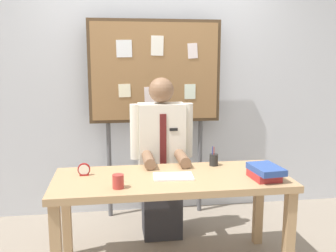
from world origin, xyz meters
TOP-DOWN VIEW (x-y plane):
  - back_wall at (0.00, 1.23)m, footprint 6.40×0.08m
  - desk at (0.00, 0.00)m, footprint 1.73×0.70m
  - person at (0.00, 0.56)m, footprint 0.55×0.56m
  - bulletin_board at (-0.00, 1.03)m, footprint 1.29×0.09m
  - book_stack at (0.66, -0.16)m, footprint 0.21×0.30m
  - open_notebook at (0.01, -0.02)m, footprint 0.30×0.21m
  - desk_clock at (-0.64, 0.12)m, footprint 0.09×0.04m
  - coffee_mug at (-0.39, -0.20)m, footprint 0.08×0.08m
  - pen_holder at (0.39, 0.24)m, footprint 0.07×0.07m

SIDE VIEW (x-z plane):
  - desk at x=0.00m, z-range 0.27..1.00m
  - person at x=0.00m, z-range -0.05..1.39m
  - open_notebook at x=0.01m, z-range 0.73..0.74m
  - desk_clock at x=-0.64m, z-range 0.72..0.82m
  - coffee_mug at x=-0.39m, z-range 0.73..0.82m
  - pen_holder at x=0.39m, z-range 0.70..0.86m
  - book_stack at x=0.66m, z-range 0.73..0.83m
  - back_wall at x=0.00m, z-range 0.00..2.70m
  - bulletin_board at x=0.00m, z-range 0.45..2.42m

